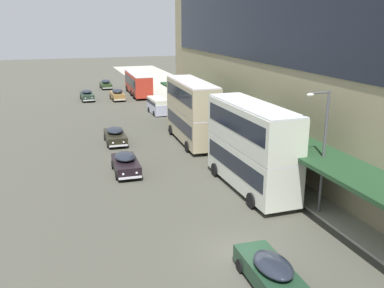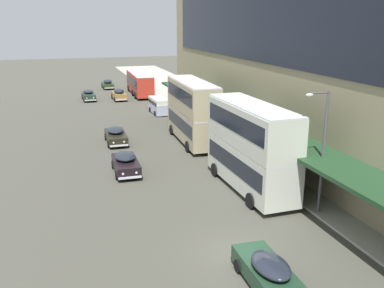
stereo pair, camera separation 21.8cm
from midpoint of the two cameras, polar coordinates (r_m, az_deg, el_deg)
name	(u,v)px [view 2 (the right image)]	position (r m, az deg, el deg)	size (l,w,h in m)	color
ground	(239,253)	(22.38, 6.62, -14.19)	(240.00, 240.00, 0.00)	#46453B
transit_bus_kerbside_front	(192,110)	(40.30, 0.21, 4.60)	(3.03, 9.74, 5.87)	tan
transit_bus_kerbside_rear	(140,82)	(67.72, -6.89, 8.17)	(3.00, 11.19, 3.40)	#B53223
transit_bus_kerbside_far	(251,144)	(29.03, 8.03, -0.05)	(2.97, 9.39, 5.99)	beige
sedan_trailing_mid	(116,135)	(41.20, -9.96, 1.14)	(1.95, 4.59, 1.49)	black
sedan_lead_near	(268,273)	(19.70, 10.48, -16.50)	(1.90, 4.73, 1.45)	#1C3925
sedan_oncoming_front	(126,163)	(33.04, -8.64, -2.55)	(1.98, 4.39, 1.53)	black
sedan_far_back	(108,84)	(75.08, -11.11, 7.86)	(1.82, 4.28, 1.57)	#273B1E
sedan_second_mid	(89,95)	(64.52, -13.53, 6.37)	(1.88, 4.61, 1.51)	#223226
sedan_second_near	(119,94)	(63.79, -9.64, 6.53)	(1.87, 4.36, 1.66)	olive
vw_van	(159,105)	(53.79, -4.32, 5.25)	(2.03, 4.61, 1.96)	#B3B7D0
pedestrian_at_kerb	(283,162)	(32.38, 12.25, -2.35)	(0.50, 0.44, 1.86)	#242C34
street_lamp	(321,144)	(25.70, 17.10, -0.05)	(1.50, 0.28, 7.36)	#4C4C51
fire_hydrant	(237,149)	(37.34, 6.20, -0.68)	(0.20, 0.40, 0.70)	red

